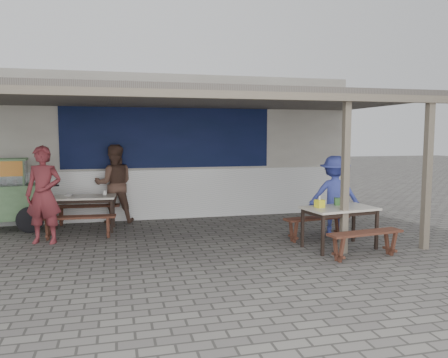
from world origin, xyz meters
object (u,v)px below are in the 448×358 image
bench_left_street (78,222)px  condiment_bowl (69,195)px  condiment_jar (105,193)px  patron_wall_side (114,184)px  table_right (340,212)px  patron_street_side (44,195)px  bench_right_wall (317,223)px  bench_left_wall (87,210)px  patron_right_table (335,195)px  vendor_cart (1,192)px  tissue_box (320,204)px  bench_right_street (365,239)px  donation_box (340,201)px  table_left (83,200)px

bench_left_street → condiment_bowl: (-0.24, 0.75, 0.44)m
condiment_jar → patron_wall_side: bearing=72.5°
table_right → patron_street_side: 5.48m
bench_right_wall → patron_street_side: bearing=160.9°
condiment_jar → bench_left_wall: bearing=125.5°
patron_street_side → condiment_jar: size_ratio=19.47×
patron_right_table → vendor_cart: bearing=6.6°
tissue_box → condiment_bowl: tissue_box is taller
bench_left_street → vendor_cart: 2.01m
table_right → patron_right_table: (0.44, 1.02, 0.14)m
bench_left_wall → patron_wall_side: 0.84m
condiment_jar → tissue_box: bearing=-35.1°
bench_right_street → bench_right_wall: bearing=90.0°
table_right → donation_box: 0.28m
table_left → condiment_bowl: size_ratio=7.52×
patron_right_table → patron_street_side: bearing=16.3°
patron_street_side → patron_wall_side: 2.10m
vendor_cart → tissue_box: (5.88, -2.93, -0.02)m
condiment_bowl → tissue_box: bearing=-29.8°
bench_left_street → patron_street_side: (-0.58, -0.21, 0.58)m
bench_left_street → table_right: (4.63, -1.89, 0.33)m
vendor_cart → condiment_jar: size_ratio=20.07×
bench_right_street → vendor_cart: bearing=141.8°
bench_right_street → patron_right_table: patron_right_table is taller
patron_street_side → patron_right_table: size_ratio=1.14×
patron_right_table → condiment_bowl: size_ratio=8.79×
bench_left_wall → patron_street_side: (-0.67, -1.59, 0.58)m
bench_left_street → tissue_box: tissue_box is taller
bench_left_wall → patron_street_side: bearing=-109.2°
patron_wall_side → condiment_jar: (-0.20, -0.65, -0.11)m
patron_right_table → bench_right_wall: bearing=54.4°
table_right → condiment_jar: size_ratio=14.29×
bench_right_wall → donation_box: bearing=-73.8°
condiment_jar → bench_right_wall: bearing=-26.5°
vendor_cart → patron_wall_side: size_ratio=1.04×
bench_left_street → condiment_jar: 1.06m
table_right → bench_right_wall: size_ratio=0.98×
bench_left_wall → bench_right_street: (4.64, -3.96, -0.00)m
bench_left_street → donation_box: size_ratio=7.16×
condiment_jar → condiment_bowl: size_ratio=0.51×
table_right → bench_right_wall: 0.78m
table_left → tissue_box: 4.91m
bench_right_street → bench_right_wall: same height
table_right → tissue_box: (-0.37, 0.06, 0.15)m
condiment_jar → patron_street_side: bearing=-136.5°
table_right → vendor_cart: vendor_cart is taller
patron_right_table → donation_box: (-0.32, -0.81, 0.01)m
patron_street_side → patron_wall_side: bearing=67.1°
table_right → condiment_jar: bearing=138.7°
table_right → patron_right_table: patron_right_table is taller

